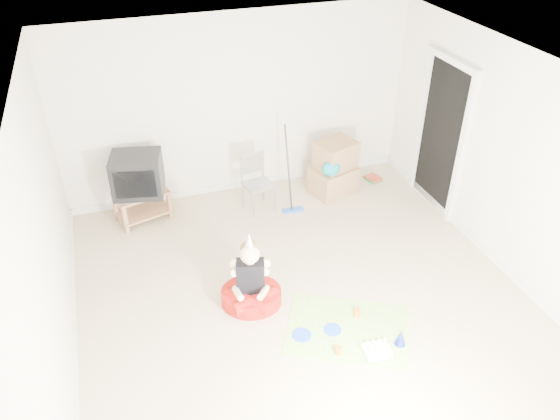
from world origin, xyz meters
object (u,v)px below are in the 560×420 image
object	(u,v)px
birthday_cake	(377,351)
tv_stand	(142,203)
crt_tv	(137,174)
folding_chair	(258,185)
cardboard_boxes	(334,169)
seated_woman	(251,289)

from	to	relation	value
birthday_cake	tv_stand	bearing A→B (deg)	121.10
crt_tv	folding_chair	xyz separation A→B (m)	(1.58, -0.27, -0.31)
cardboard_boxes	birthday_cake	bearing A→B (deg)	-105.10
crt_tv	seated_woman	xyz separation A→B (m)	(0.94, -2.09, -0.50)
folding_chair	cardboard_boxes	distance (m)	1.19
tv_stand	crt_tv	bearing A→B (deg)	-90.00
crt_tv	folding_chair	world-z (taller)	crt_tv
tv_stand	folding_chair	world-z (taller)	folding_chair
folding_chair	seated_woman	bearing A→B (deg)	-109.21
birthday_cake	folding_chair	bearing A→B (deg)	97.00
folding_chair	seated_woman	size ratio (longest dim) A/B	0.85
crt_tv	birthday_cake	distance (m)	3.82
birthday_cake	cardboard_boxes	bearing A→B (deg)	74.90
crt_tv	cardboard_boxes	distance (m)	2.79
seated_woman	birthday_cake	distance (m)	1.52
birthday_cake	seated_woman	bearing A→B (deg)	131.50
tv_stand	birthday_cake	distance (m)	3.77
tv_stand	folding_chair	bearing A→B (deg)	-9.63
folding_chair	seated_woman	xyz separation A→B (m)	(-0.64, -1.82, -0.19)
tv_stand	folding_chair	size ratio (longest dim) A/B	0.95
crt_tv	seated_woman	size ratio (longest dim) A/B	0.66
crt_tv	birthday_cake	bearing A→B (deg)	-46.43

